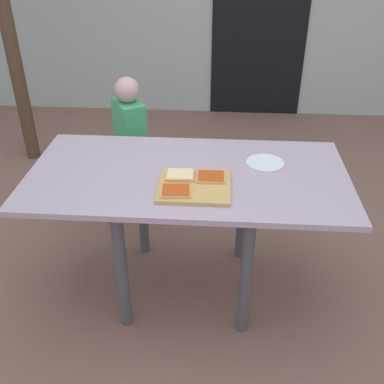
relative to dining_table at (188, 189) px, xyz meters
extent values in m
plane|color=brown|center=(0.00, 0.00, -0.62)|extent=(16.00, 16.00, 0.00)
cube|color=black|center=(0.48, 2.61, 0.38)|extent=(0.90, 0.02, 2.00)
cube|color=#B39AA9|center=(0.00, 0.00, 0.08)|extent=(1.52, 0.77, 0.03)
cylinder|color=#4C4C51|center=(-0.29, -0.29, -0.28)|extent=(0.06, 0.06, 0.69)
cylinder|color=#4C4C51|center=(0.29, -0.29, -0.28)|extent=(0.06, 0.06, 0.69)
cylinder|color=#4C4C51|center=(-0.29, 0.29, -0.28)|extent=(0.06, 0.06, 0.69)
cylinder|color=#4C4C51|center=(0.29, 0.29, -0.28)|extent=(0.06, 0.06, 0.69)
cube|color=tan|center=(0.04, -0.14, 0.10)|extent=(0.32, 0.29, 0.02)
cube|color=#E3A262|center=(-0.03, -0.21, 0.12)|extent=(0.14, 0.12, 0.01)
cube|color=#C94514|center=(-0.03, -0.21, 0.12)|extent=(0.12, 0.11, 0.00)
cube|color=#E3A262|center=(0.11, -0.08, 0.12)|extent=(0.13, 0.11, 0.01)
cube|color=#C94514|center=(0.11, -0.08, 0.12)|extent=(0.12, 0.10, 0.00)
cube|color=#E3A262|center=(-0.03, -0.07, 0.12)|extent=(0.13, 0.12, 0.01)
cube|color=#F8DC9B|center=(-0.03, -0.07, 0.12)|extent=(0.12, 0.10, 0.00)
cylinder|color=white|center=(0.37, 0.11, 0.10)|extent=(0.19, 0.19, 0.01)
cylinder|color=#45294C|center=(-0.45, 0.75, -0.41)|extent=(0.09, 0.09, 0.42)
cylinder|color=#45294C|center=(-0.38, 0.63, -0.41)|extent=(0.09, 0.09, 0.42)
cube|color=#3FA566|center=(-0.42, 0.69, -0.01)|extent=(0.24, 0.28, 0.38)
sphere|color=#CD9A90|center=(-0.42, 0.69, 0.25)|extent=(0.15, 0.15, 0.15)
cylinder|color=#4D3625|center=(-1.44, 1.47, 0.42)|extent=(0.11, 0.11, 2.09)
camera|label=1|loc=(0.15, -1.85, 1.13)|focal=41.96mm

